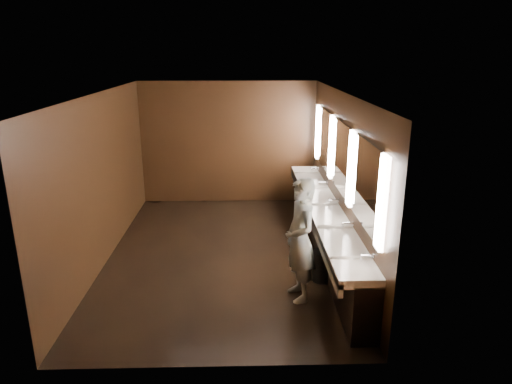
{
  "coord_description": "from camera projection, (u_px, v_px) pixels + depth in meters",
  "views": [
    {
      "loc": [
        0.36,
        -7.39,
        3.47
      ],
      "look_at": [
        0.56,
        0.0,
        1.15
      ],
      "focal_mm": 32.0,
      "sensor_mm": 36.0,
      "label": 1
    }
  ],
  "objects": [
    {
      "name": "floor",
      "position": [
        224.0,
        254.0,
        8.07
      ],
      "size": [
        6.0,
        6.0,
        0.0
      ],
      "primitive_type": "plane",
      "color": "black",
      "rests_on": "ground"
    },
    {
      "name": "ceiling",
      "position": [
        221.0,
        93.0,
        7.24
      ],
      "size": [
        4.0,
        6.0,
        0.02
      ],
      "primitive_type": "cube",
      "color": "#2D2D2B",
      "rests_on": "wall_back"
    },
    {
      "name": "wall_back",
      "position": [
        228.0,
        143.0,
        10.52
      ],
      "size": [
        4.0,
        0.02,
        2.8
      ],
      "primitive_type": "cube",
      "color": "black",
      "rests_on": "floor"
    },
    {
      "name": "wall_front",
      "position": [
        210.0,
        255.0,
        4.79
      ],
      "size": [
        4.0,
        0.02,
        2.8
      ],
      "primitive_type": "cube",
      "color": "black",
      "rests_on": "floor"
    },
    {
      "name": "wall_left",
      "position": [
        103.0,
        179.0,
        7.6
      ],
      "size": [
        0.02,
        6.0,
        2.8
      ],
      "primitive_type": "cube",
      "color": "black",
      "rests_on": "floor"
    },
    {
      "name": "wall_right",
      "position": [
        341.0,
        177.0,
        7.71
      ],
      "size": [
        0.02,
        6.0,
        2.8
      ],
      "primitive_type": "cube",
      "color": "black",
      "rests_on": "floor"
    },
    {
      "name": "sink_counter",
      "position": [
        326.0,
        227.0,
        7.97
      ],
      "size": [
        0.55,
        5.4,
        1.01
      ],
      "color": "black",
      "rests_on": "floor"
    },
    {
      "name": "mirror_band",
      "position": [
        341.0,
        157.0,
        7.6
      ],
      "size": [
        0.06,
        5.03,
        1.15
      ],
      "color": "white",
      "rests_on": "wall_right"
    },
    {
      "name": "person",
      "position": [
        300.0,
        240.0,
        6.41
      ],
      "size": [
        0.56,
        0.74,
        1.8
      ],
      "primitive_type": "imported",
      "rotation": [
        0.0,
        0.0,
        -1.35
      ],
      "color": "#88AACC",
      "rests_on": "floor"
    },
    {
      "name": "trash_bin",
      "position": [
        323.0,
        266.0,
        7.1
      ],
      "size": [
        0.41,
        0.41,
        0.49
      ],
      "primitive_type": "cylinder",
      "rotation": [
        0.0,
        0.0,
        0.37
      ],
      "color": "black",
      "rests_on": "floor"
    }
  ]
}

